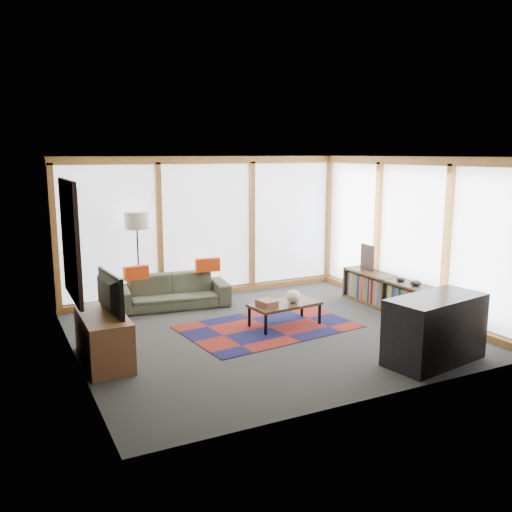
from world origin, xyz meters
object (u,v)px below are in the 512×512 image
sofa (172,291)px  coffee_table (285,314)px  floor_lamp (138,260)px  tv_console (103,338)px  bar_counter (435,329)px  bookshelf (391,294)px  television (104,294)px

sofa → coffee_table: sofa is taller
sofa → floor_lamp: size_ratio=1.16×
floor_lamp → coffee_table: size_ratio=1.54×
floor_lamp → tv_console: 2.59m
tv_console → bar_counter: (3.82, -1.88, 0.11)m
sofa → coffee_table: bearing=-47.8°
bookshelf → sofa: bearing=150.7°
bookshelf → bar_counter: size_ratio=1.64×
coffee_table → bookshelf: size_ratio=0.49×
floor_lamp → tv_console: floor_lamp is taller
floor_lamp → coffee_table: bearing=-49.1°
sofa → floor_lamp: bearing=161.4°
sofa → floor_lamp: floor_lamp is taller
coffee_table → television: 2.89m
floor_lamp → television: 2.53m
bookshelf → coffee_table: bearing=178.4°
sofa → coffee_table: size_ratio=1.78×
coffee_table → tv_console: bearing=-174.5°
tv_console → television: (0.03, -0.01, 0.58)m
tv_console → coffee_table: bearing=5.5°
sofa → bookshelf: (3.29, -1.84, -0.00)m
coffee_table → sofa: bearing=124.9°
bookshelf → bar_counter: bar_counter is taller
television → floor_lamp: bearing=-29.2°
tv_console → floor_lamp: bearing=65.4°
sofa → tv_console: tv_console is taller
coffee_table → floor_lamp: bearing=130.9°
television → bar_counter: 4.25m
floor_lamp → tv_console: size_ratio=1.32×
sofa → bookshelf: size_ratio=0.87×
floor_lamp → bookshelf: 4.38m
bookshelf → tv_console: tv_console is taller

